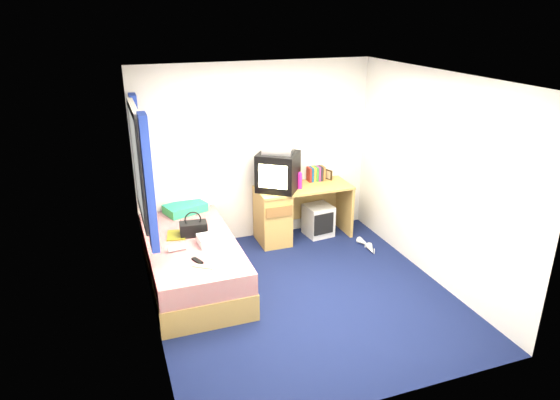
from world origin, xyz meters
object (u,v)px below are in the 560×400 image
object	(u,v)px
towel	(212,240)
colour_swatch_fan	(203,266)
pink_water_bottle	(300,181)
magazine	(176,235)
water_bottle	(177,248)
storage_cube	(318,220)
bed	(193,262)
picture_frame	(329,175)
aerosol_can	(294,178)
vcr	(278,150)
white_heels	(367,246)
desk	(284,212)
remote_control	(197,261)
pillow	(185,208)
crt_tv	(278,171)
handbag	(193,228)

from	to	relation	value
towel	colour_swatch_fan	bearing A→B (deg)	-112.04
pink_water_bottle	magazine	bearing A→B (deg)	-164.29
water_bottle	storage_cube	bearing A→B (deg)	23.59
bed	storage_cube	bearing A→B (deg)	20.60
bed	picture_frame	bearing A→B (deg)	22.59
bed	aerosol_can	size ratio (longest dim) A/B	10.46
storage_cube	vcr	bearing A→B (deg)	170.89
white_heels	bed	bearing A→B (deg)	-177.98
desk	remote_control	world-z (taller)	desk
pillow	picture_frame	size ratio (longest dim) A/B	3.60
white_heels	crt_tv	bearing A→B (deg)	147.78
handbag	storage_cube	bearing A→B (deg)	22.33
aerosol_can	towel	world-z (taller)	aerosol_can
desk	white_heels	world-z (taller)	desk
colour_swatch_fan	white_heels	distance (m)	2.51
vcr	towel	xyz separation A→B (m)	(-1.10, -0.90, -0.70)
pillow	pink_water_bottle	distance (m)	1.55
storage_cube	aerosol_can	xyz separation A→B (m)	(-0.33, 0.11, 0.63)
pink_water_bottle	white_heels	world-z (taller)	pink_water_bottle
bed	crt_tv	bearing A→B (deg)	29.33
crt_tv	handbag	xyz separation A→B (m)	(-1.25, -0.59, -0.37)
picture_frame	vcr	bearing A→B (deg)	170.78
aerosol_can	handbag	world-z (taller)	aerosol_can
bed	storage_cube	size ratio (longest dim) A/B	4.54
bed	handbag	xyz separation A→B (m)	(0.06, 0.14, 0.36)
water_bottle	pink_water_bottle	bearing A→B (deg)	26.10
storage_cube	remote_control	bearing A→B (deg)	-154.20
vcr	white_heels	distance (m)	1.75
desk	water_bottle	xyz separation A→B (m)	(-1.59, -0.94, 0.17)
bed	towel	distance (m)	0.41
bed	remote_control	size ratio (longest dim) A/B	12.50
remote_control	towel	bearing A→B (deg)	35.66
picture_frame	white_heels	bearing A→B (deg)	-93.44
towel	magazine	bearing A→B (deg)	135.26
towel	colour_swatch_fan	xyz separation A→B (m)	(-0.20, -0.50, -0.04)
aerosol_can	handbag	size ratio (longest dim) A/B	0.58
colour_swatch_fan	bed	bearing A→B (deg)	90.62
crt_tv	remote_control	world-z (taller)	crt_tv
pink_water_bottle	white_heels	xyz separation A→B (m)	(0.75, -0.59, -0.81)
pillow	white_heels	bearing A→B (deg)	-19.15
pillow	desk	world-z (taller)	desk
pink_water_bottle	towel	xyz separation A→B (m)	(-1.39, -0.83, -0.26)
bed	colour_swatch_fan	xyz separation A→B (m)	(0.01, -0.66, 0.28)
pink_water_bottle	crt_tv	bearing A→B (deg)	168.16
water_bottle	aerosol_can	bearing A→B (deg)	30.05
crt_tv	vcr	bearing A→B (deg)	90.00
white_heels	picture_frame	bearing A→B (deg)	105.78
colour_swatch_fan	pillow	bearing A→B (deg)	87.07
white_heels	pink_water_bottle	bearing A→B (deg)	141.68
picture_frame	aerosol_can	size ratio (longest dim) A/B	0.73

